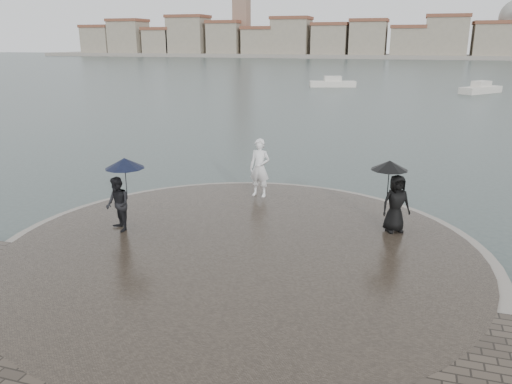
% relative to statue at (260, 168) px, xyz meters
% --- Properties ---
extents(ground, '(400.00, 400.00, 0.00)m').
position_rel_statue_xyz_m(ground, '(0.83, -7.84, -1.33)').
color(ground, '#2B3835').
rests_on(ground, ground).
extents(kerb_ring, '(12.50, 12.50, 0.32)m').
position_rel_statue_xyz_m(kerb_ring, '(0.83, -4.34, -1.17)').
color(kerb_ring, gray).
rests_on(kerb_ring, ground).
extents(quay_tip, '(11.90, 11.90, 0.36)m').
position_rel_statue_xyz_m(quay_tip, '(0.83, -4.34, -1.15)').
color(quay_tip, '#2D261E').
rests_on(quay_tip, ground).
extents(statue, '(0.76, 0.55, 1.94)m').
position_rel_statue_xyz_m(statue, '(0.00, 0.00, 0.00)').
color(statue, white).
rests_on(statue, quay_tip).
extents(visitor_left, '(1.24, 1.08, 2.04)m').
position_rel_statue_xyz_m(visitor_left, '(-2.65, -4.19, 0.16)').
color(visitor_left, black).
rests_on(visitor_left, quay_tip).
extents(visitor_right, '(1.21, 1.01, 1.95)m').
position_rel_statue_xyz_m(visitor_right, '(4.40, -1.97, 0.13)').
color(visitor_right, black).
rests_on(visitor_right, quay_tip).
extents(far_skyline, '(260.00, 20.00, 37.00)m').
position_rel_statue_xyz_m(far_skyline, '(-5.46, 152.87, 4.28)').
color(far_skyline, gray).
rests_on(far_skyline, ground).
extents(boats, '(21.53, 7.05, 1.50)m').
position_rel_statue_xyz_m(boats, '(3.11, 44.90, -0.95)').
color(boats, silver).
rests_on(boats, ground).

